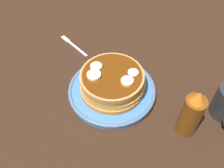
{
  "coord_description": "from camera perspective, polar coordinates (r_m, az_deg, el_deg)",
  "views": [
    {
      "loc": [
        38.8,
        12.99,
        52.03
      ],
      "look_at": [
        0.0,
        0.0,
        3.53
      ],
      "focal_mm": 39.08,
      "sensor_mm": 36.0,
      "label": 1
    }
  ],
  "objects": [
    {
      "name": "syrup_bottle",
      "position": [
        0.57,
        18.02,
        -6.74
      ],
      "size": [
        4.68,
        4.68,
        14.17
      ],
      "color": "brown",
      "rests_on": "ground_plane"
    },
    {
      "name": "plate",
      "position": [
        0.65,
        -0.0,
        -1.44
      ],
      "size": [
        23.49,
        23.49,
        1.83
      ],
      "color": "#3F72B2",
      "rests_on": "ground_plane"
    },
    {
      "name": "ground_plane",
      "position": [
        0.67,
        -0.0,
        -2.76
      ],
      "size": [
        140.0,
        140.0,
        3.0
      ],
      "primitive_type": "cube",
      "color": "black"
    },
    {
      "name": "banana_slice_2",
      "position": [
        0.61,
        4.97,
        2.62
      ],
      "size": [
        2.67,
        2.67,
        0.7
      ],
      "color": "beige",
      "rests_on": "pancake_stack"
    },
    {
      "name": "banana_slice_3",
      "position": [
        0.62,
        -3.7,
        4.09
      ],
      "size": [
        3.03,
        3.03,
        0.79
      ],
      "color": "#F8F3BA",
      "rests_on": "pancake_stack"
    },
    {
      "name": "pancake_stack",
      "position": [
        0.63,
        -0.09,
        0.47
      ],
      "size": [
        17.71,
        17.11,
        5.7
      ],
      "color": "#BB743D",
      "rests_on": "plate"
    },
    {
      "name": "banana_slice_0",
      "position": [
        0.6,
        -4.25,
        2.06
      ],
      "size": [
        3.49,
        3.49,
        0.88
      ],
      "color": "#EFEBB4",
      "rests_on": "pancake_stack"
    },
    {
      "name": "fork",
      "position": [
        0.81,
        -9.22,
        9.16
      ],
      "size": [
        7.13,
        11.86,
        0.5
      ],
      "color": "silver",
      "rests_on": "ground_plane"
    },
    {
      "name": "banana_slice_1",
      "position": [
        0.59,
        3.59,
        0.64
      ],
      "size": [
        3.08,
        3.08,
        0.91
      ],
      "color": "#F7EDC4",
      "rests_on": "pancake_stack"
    }
  ]
}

